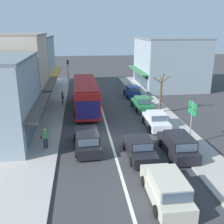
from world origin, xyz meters
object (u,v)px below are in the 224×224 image
at_px(traffic_light_downstreet, 68,68).
at_px(street_tree_right, 161,95).
at_px(sedan_behind_bus_mid, 140,148).
at_px(parked_sedan_kerb_third, 142,104).
at_px(pedestrian_browsing_midblock, 45,137).
at_px(pedestrian_with_handbag_near, 62,97).
at_px(parked_hatchback_kerb_rear, 132,92).
at_px(directional_road_sign, 192,112).
at_px(wagon_behind_bus_near, 87,140).
at_px(parked_wagon_kerb_front, 178,145).
at_px(wagon_queue_far_back, 166,188).
at_px(city_bus, 86,93).
at_px(parked_sedan_kerb_second, 156,120).

relative_size(traffic_light_downstreet, street_tree_right, 0.93).
relative_size(sedan_behind_bus_mid, parked_sedan_kerb_third, 1.00).
xyz_separation_m(sedan_behind_bus_mid, pedestrian_browsing_midblock, (-6.87, 1.95, 0.40)).
height_order(parked_sedan_kerb_third, pedestrian_with_handbag_near, pedestrian_with_handbag_near).
relative_size(parked_hatchback_kerb_rear, directional_road_sign, 1.04).
height_order(wagon_behind_bus_near, parked_wagon_kerb_front, same).
height_order(wagon_queue_far_back, parked_wagon_kerb_front, same).
relative_size(directional_road_sign, pedestrian_browsing_midblock, 2.21).
height_order(parked_sedan_kerb_third, directional_road_sign, directional_road_sign).
relative_size(parked_sedan_kerb_third, pedestrian_with_handbag_near, 2.59).
height_order(city_bus, parked_sedan_kerb_third, city_bus).
relative_size(city_bus, directional_road_sign, 3.03).
xyz_separation_m(parked_hatchback_kerb_rear, directional_road_sign, (1.58, -15.56, 1.99)).
bearing_deg(directional_road_sign, pedestrian_browsing_midblock, 177.94).
height_order(directional_road_sign, pedestrian_browsing_midblock, directional_road_sign).
bearing_deg(pedestrian_with_handbag_near, street_tree_right, -21.68).
height_order(traffic_light_downstreet, directional_road_sign, traffic_light_downstreet).
xyz_separation_m(sedan_behind_bus_mid, wagon_queue_far_back, (0.29, -5.11, 0.08)).
distance_m(pedestrian_with_handbag_near, pedestrian_browsing_midblock, 12.01).
distance_m(city_bus, wagon_queue_far_back, 17.72).
relative_size(wagon_behind_bus_near, parked_sedan_kerb_third, 1.08).
bearing_deg(wagon_queue_far_back, pedestrian_with_handbag_near, 108.85).
height_order(parked_sedan_kerb_third, parked_hatchback_kerb_rear, parked_hatchback_kerb_rear).
xyz_separation_m(sedan_behind_bus_mid, traffic_light_downstreet, (-5.86, 24.98, 2.19)).
bearing_deg(wagon_behind_bus_near, pedestrian_with_handbag_near, 101.49).
bearing_deg(parked_wagon_kerb_front, parked_hatchback_kerb_rear, 90.02).
xyz_separation_m(wagon_queue_far_back, directional_road_sign, (4.15, 6.66, 1.96)).
bearing_deg(parked_hatchback_kerb_rear, parked_sedan_kerb_second, -89.97).
bearing_deg(wagon_queue_far_back, parked_sedan_kerb_third, 81.06).
height_order(sedan_behind_bus_mid, parked_sedan_kerb_second, same).
bearing_deg(wagon_queue_far_back, directional_road_sign, 58.05).
height_order(wagon_behind_bus_near, pedestrian_browsing_midblock, pedestrian_browsing_midblock).
bearing_deg(parked_wagon_kerb_front, parked_sedan_kerb_third, 89.97).
bearing_deg(wagon_behind_bus_near, city_bus, 88.77).
bearing_deg(directional_road_sign, pedestrian_with_handbag_near, 130.68).
relative_size(wagon_queue_far_back, directional_road_sign, 1.25).
bearing_deg(city_bus, wagon_queue_far_back, -77.63).
distance_m(parked_wagon_kerb_front, pedestrian_with_handbag_near, 16.63).
bearing_deg(street_tree_right, traffic_light_downstreet, 124.08).
bearing_deg(wagon_behind_bus_near, parked_sedan_kerb_third, 55.59).
relative_size(parked_wagon_kerb_front, pedestrian_with_handbag_near, 2.76).
relative_size(city_bus, wagon_queue_far_back, 2.42).
distance_m(wagon_behind_bus_near, parked_hatchback_kerb_rear, 16.77).
xyz_separation_m(parked_hatchback_kerb_rear, street_tree_right, (1.61, -7.41, 1.38)).
relative_size(wagon_behind_bus_near, pedestrian_browsing_midblock, 2.81).
height_order(wagon_behind_bus_near, parked_hatchback_kerb_rear, wagon_behind_bus_near).
bearing_deg(pedestrian_with_handbag_near, wagon_queue_far_back, -71.15).
bearing_deg(pedestrian_with_handbag_near, parked_sedan_kerb_third, -16.08).
distance_m(wagon_queue_far_back, parked_sedan_kerb_second, 11.11).
distance_m(wagon_queue_far_back, parked_wagon_kerb_front, 5.74).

